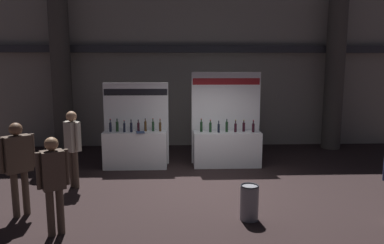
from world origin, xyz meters
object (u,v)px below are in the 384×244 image
(trash_bin, at_px, (249,202))
(visitor_4, at_px, (73,143))
(visitor_0, at_px, (53,178))
(visitor_1, at_px, (18,160))
(exhibitor_booth_0, at_px, (136,146))
(exhibitor_booth_1, at_px, (227,144))

(trash_bin, distance_m, visitor_4, 4.21)
(visitor_0, height_order, visitor_1, visitor_1)
(exhibitor_booth_0, relative_size, visitor_0, 1.40)
(exhibitor_booth_0, height_order, visitor_0, exhibitor_booth_0)
(exhibitor_booth_0, height_order, visitor_1, exhibitor_booth_0)
(exhibitor_booth_0, bearing_deg, trash_bin, -55.61)
(trash_bin, height_order, visitor_4, visitor_4)
(visitor_0, distance_m, visitor_1, 1.21)
(exhibitor_booth_1, distance_m, trash_bin, 3.63)
(visitor_4, bearing_deg, visitor_1, 113.70)
(exhibitor_booth_1, relative_size, trash_bin, 3.98)
(trash_bin, distance_m, visitor_1, 4.29)
(exhibitor_booth_1, distance_m, visitor_4, 4.13)
(visitor_1, bearing_deg, trash_bin, -48.38)
(trash_bin, bearing_deg, visitor_1, 175.36)
(visitor_4, bearing_deg, exhibitor_booth_1, -113.17)
(exhibitor_booth_1, height_order, visitor_0, exhibitor_booth_1)
(visitor_1, bearing_deg, exhibitor_booth_1, -6.36)
(exhibitor_booth_0, xyz_separation_m, visitor_4, (-1.23, -1.64, 0.45))
(exhibitor_booth_1, xyz_separation_m, visitor_4, (-3.75, -1.69, 0.43))
(trash_bin, height_order, visitor_0, visitor_0)
(visitor_0, height_order, visitor_4, visitor_4)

